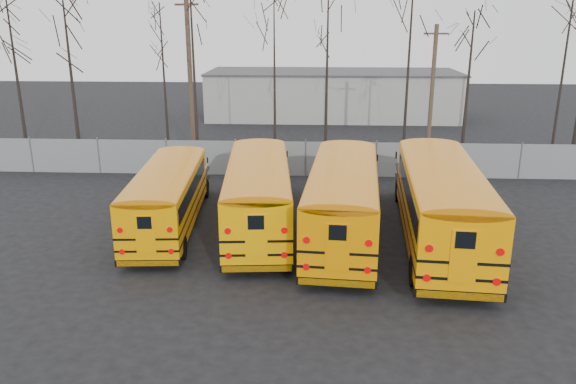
# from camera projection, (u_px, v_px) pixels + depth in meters

# --- Properties ---
(ground) EXTENTS (120.00, 120.00, 0.00)m
(ground) POSITION_uv_depth(u_px,v_px,m) (298.00, 263.00, 20.78)
(ground) COLOR black
(ground) RESTS_ON ground
(fence) EXTENTS (40.00, 0.04, 2.00)m
(fence) POSITION_uv_depth(u_px,v_px,m) (306.00, 159.00, 31.92)
(fence) COLOR gray
(fence) RESTS_ON ground
(distant_building) EXTENTS (22.00, 8.00, 4.00)m
(distant_building) POSITION_uv_depth(u_px,v_px,m) (333.00, 95.00, 50.59)
(distant_building) COLOR #9FA09B
(distant_building) RESTS_ON ground
(bus_a) EXTENTS (3.06, 10.14, 2.80)m
(bus_a) POSITION_uv_depth(u_px,v_px,m) (168.00, 192.00, 23.65)
(bus_a) COLOR black
(bus_a) RESTS_ON ground
(bus_b) EXTENTS (3.50, 11.25, 3.10)m
(bus_b) POSITION_uv_depth(u_px,v_px,m) (258.00, 189.00, 23.54)
(bus_b) COLOR black
(bus_b) RESTS_ON ground
(bus_c) EXTENTS (3.54, 11.64, 3.21)m
(bus_c) POSITION_uv_depth(u_px,v_px,m) (343.00, 195.00, 22.58)
(bus_c) COLOR black
(bus_c) RESTS_ON ground
(bus_d) EXTENTS (3.70, 12.27, 3.39)m
(bus_d) POSITION_uv_depth(u_px,v_px,m) (441.00, 197.00, 21.94)
(bus_d) COLOR black
(bus_d) RESTS_ON ground
(utility_pole_left) EXTENTS (1.72, 0.82, 10.17)m
(utility_pole_left) POSITION_uv_depth(u_px,v_px,m) (190.00, 71.00, 37.62)
(utility_pole_left) COLOR #483628
(utility_pole_left) RESTS_ON ground
(utility_pole_right) EXTENTS (1.48, 0.26, 8.32)m
(utility_pole_right) POSITION_uv_depth(u_px,v_px,m) (432.00, 92.00, 34.55)
(utility_pole_right) COLOR #4D3C2B
(utility_pole_right) RESTS_ON ground
(tree_0) EXTENTS (0.26, 0.26, 10.13)m
(tree_0) POSITION_uv_depth(u_px,v_px,m) (17.00, 76.00, 36.04)
(tree_0) COLOR black
(tree_0) RESTS_ON ground
(tree_1) EXTENTS (0.26, 0.26, 9.72)m
(tree_1) POSITION_uv_depth(u_px,v_px,m) (72.00, 81.00, 35.23)
(tree_1) COLOR black
(tree_1) RESTS_ON ground
(tree_2) EXTENTS (0.26, 0.26, 9.59)m
(tree_2) POSITION_uv_depth(u_px,v_px,m) (164.00, 81.00, 36.07)
(tree_2) COLOR black
(tree_2) RESTS_ON ground
(tree_3) EXTENTS (0.26, 0.26, 11.63)m
(tree_3) POSITION_uv_depth(u_px,v_px,m) (194.00, 69.00, 32.98)
(tree_3) COLOR black
(tree_3) RESTS_ON ground
(tree_4) EXTENTS (0.26, 0.26, 9.80)m
(tree_4) POSITION_uv_depth(u_px,v_px,m) (275.00, 82.00, 34.49)
(tree_4) COLOR black
(tree_4) RESTS_ON ground
(tree_5) EXTENTS (0.26, 0.26, 11.02)m
(tree_5) POSITION_uv_depth(u_px,v_px,m) (327.00, 70.00, 35.73)
(tree_5) COLOR black
(tree_5) RESTS_ON ground
(tree_6) EXTENTS (0.26, 0.26, 12.71)m
(tree_6) POSITION_uv_depth(u_px,v_px,m) (409.00, 58.00, 33.58)
(tree_6) COLOR black
(tree_6) RESTS_ON ground
(tree_7) EXTENTS (0.26, 0.26, 9.09)m
(tree_7) POSITION_uv_depth(u_px,v_px,m) (468.00, 89.00, 34.05)
(tree_7) COLOR black
(tree_7) RESTS_ON ground
(tree_8) EXTENTS (0.26, 0.26, 12.68)m
(tree_8) POSITION_uv_depth(u_px,v_px,m) (565.00, 60.00, 32.75)
(tree_8) COLOR black
(tree_8) RESTS_ON ground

